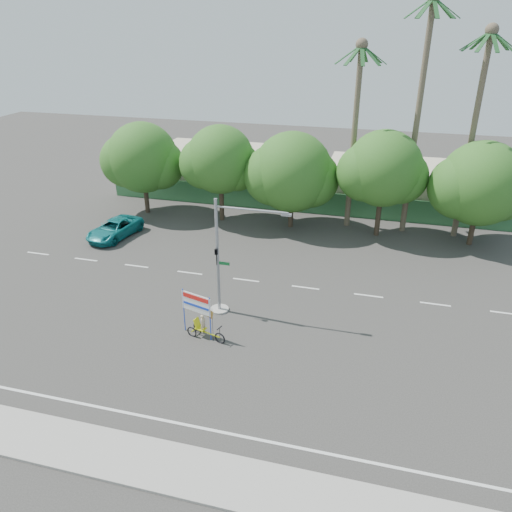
# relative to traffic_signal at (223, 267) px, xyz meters

# --- Properties ---
(ground) EXTENTS (120.00, 120.00, 0.00)m
(ground) POSITION_rel_traffic_signal_xyz_m (2.20, -3.98, -2.92)
(ground) COLOR #33302D
(ground) RESTS_ON ground
(sidewalk_near) EXTENTS (50.00, 2.40, 0.12)m
(sidewalk_near) POSITION_rel_traffic_signal_xyz_m (2.20, -11.48, -2.86)
(sidewalk_near) COLOR gray
(sidewalk_near) RESTS_ON ground
(fence) EXTENTS (38.00, 0.08, 2.00)m
(fence) POSITION_rel_traffic_signal_xyz_m (2.20, 17.52, -1.92)
(fence) COLOR #336B3D
(fence) RESTS_ON ground
(building_left) EXTENTS (12.00, 8.00, 4.00)m
(building_left) POSITION_rel_traffic_signal_xyz_m (-7.80, 22.02, -0.92)
(building_left) COLOR beige
(building_left) RESTS_ON ground
(building_right) EXTENTS (14.00, 8.00, 3.60)m
(building_right) POSITION_rel_traffic_signal_xyz_m (10.20, 22.02, -1.12)
(building_right) COLOR beige
(building_right) RESTS_ON ground
(tree_far_left) EXTENTS (7.14, 6.00, 7.96)m
(tree_far_left) POSITION_rel_traffic_signal_xyz_m (-11.85, 14.02, 1.84)
(tree_far_left) COLOR #473828
(tree_far_left) RESTS_ON ground
(tree_left) EXTENTS (6.66, 5.60, 8.07)m
(tree_left) POSITION_rel_traffic_signal_xyz_m (-4.85, 14.02, 2.14)
(tree_left) COLOR #473828
(tree_left) RESTS_ON ground
(tree_center) EXTENTS (7.62, 6.40, 7.85)m
(tree_center) POSITION_rel_traffic_signal_xyz_m (1.14, 14.02, 1.55)
(tree_center) COLOR #473828
(tree_center) RESTS_ON ground
(tree_right) EXTENTS (6.90, 5.80, 8.36)m
(tree_right) POSITION_rel_traffic_signal_xyz_m (8.15, 14.02, 2.32)
(tree_right) COLOR #473828
(tree_right) RESTS_ON ground
(tree_far_right) EXTENTS (7.38, 6.20, 7.94)m
(tree_far_right) POSITION_rel_traffic_signal_xyz_m (15.15, 14.02, 1.73)
(tree_far_right) COLOR #473828
(tree_far_right) RESTS_ON ground
(palm_tall) EXTENTS (3.73, 3.79, 17.45)m
(palm_tall) POSITION_rel_traffic_signal_xyz_m (10.20, 15.52, 7.55)
(palm_tall) COLOR #70604C
(palm_tall) RESTS_ON ground
(palm_mid) EXTENTS (3.73, 3.79, 15.45)m
(palm_mid) POSITION_rel_traffic_signal_xyz_m (14.20, 15.52, 6.48)
(palm_mid) COLOR #70604C
(palm_mid) RESTS_ON ground
(palm_short) EXTENTS (3.73, 3.79, 14.45)m
(palm_short) POSITION_rel_traffic_signal_xyz_m (5.70, 15.52, 5.94)
(palm_short) COLOR #70604C
(palm_short) RESTS_ON ground
(traffic_signal) EXTENTS (4.72, 1.10, 7.00)m
(traffic_signal) POSITION_rel_traffic_signal_xyz_m (0.00, 0.00, 0.00)
(traffic_signal) COLOR gray
(traffic_signal) RESTS_ON ground
(trike_billboard) EXTENTS (2.64, 1.06, 2.68)m
(trike_billboard) POSITION_rel_traffic_signal_xyz_m (-0.37, -2.80, -1.84)
(trike_billboard) COLOR black
(trike_billboard) RESTS_ON ground
(pickup_truck) EXTENTS (3.17, 5.39, 1.41)m
(pickup_truck) POSITION_rel_traffic_signal_xyz_m (-11.80, 8.27, -2.21)
(pickup_truck) COLOR #107375
(pickup_truck) RESTS_ON ground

